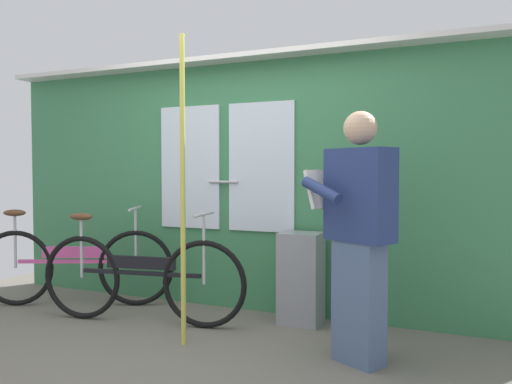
% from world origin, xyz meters
% --- Properties ---
extents(ground_plane, '(6.00, 3.81, 0.04)m').
position_xyz_m(ground_plane, '(0.00, 0.00, -0.02)').
color(ground_plane, '#666056').
extents(train_door_wall, '(5.00, 0.28, 2.19)m').
position_xyz_m(train_door_wall, '(-0.01, 1.10, 1.15)').
color(train_door_wall, '#387A4C').
rests_on(train_door_wall, ground_plane).
extents(bicycle_near_door, '(1.72, 0.48, 0.89)m').
position_xyz_m(bicycle_near_door, '(-0.61, 0.37, 0.37)').
color(bicycle_near_door, black).
rests_on(bicycle_near_door, ground_plane).
extents(bicycle_leaning_behind, '(1.63, 0.80, 0.89)m').
position_xyz_m(bicycle_leaning_behind, '(-1.47, 0.57, 0.37)').
color(bicycle_leaning_behind, black).
rests_on(bicycle_leaning_behind, ground_plane).
extents(passenger_reading_newspaper, '(0.61, 0.55, 1.58)m').
position_xyz_m(passenger_reading_newspaper, '(1.15, 0.24, 0.83)').
color(passenger_reading_newspaper, slate).
rests_on(passenger_reading_newspaper, ground_plane).
extents(trash_bin_by_wall, '(0.32, 0.28, 0.72)m').
position_xyz_m(trash_bin_by_wall, '(0.57, 0.88, 0.36)').
color(trash_bin_by_wall, gray).
rests_on(trash_bin_by_wall, ground_plane).
extents(handrail_pole, '(0.04, 0.04, 2.15)m').
position_xyz_m(handrail_pole, '(-0.03, 0.09, 1.07)').
color(handrail_pole, '#C6C14C').
rests_on(handrail_pole, ground_plane).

